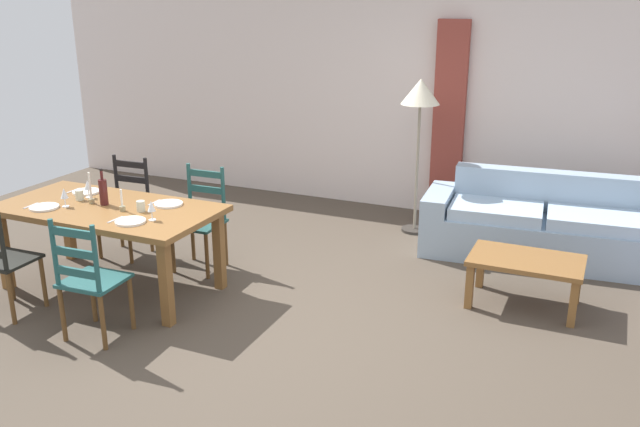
# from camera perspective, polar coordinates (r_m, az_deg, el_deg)

# --- Properties ---
(ground_plane) EXTENTS (9.60, 9.60, 0.02)m
(ground_plane) POSITION_cam_1_polar(r_m,az_deg,el_deg) (5.41, -3.72, -9.17)
(ground_plane) COLOR #4B4035
(wall_far) EXTENTS (9.60, 0.16, 2.70)m
(wall_far) POSITION_cam_1_polar(r_m,az_deg,el_deg) (7.95, 7.30, 9.98)
(wall_far) COLOR silver
(wall_far) RESTS_ON ground_plane
(curtain_panel_left) EXTENTS (0.35, 0.08, 2.20)m
(curtain_panel_left) POSITION_cam_1_polar(r_m,az_deg,el_deg) (7.72, 10.83, 7.67)
(curtain_panel_left) COLOR brown
(curtain_panel_left) RESTS_ON ground_plane
(dining_table) EXTENTS (1.90, 0.96, 0.75)m
(dining_table) POSITION_cam_1_polar(r_m,az_deg,el_deg) (6.00, -17.50, -0.22)
(dining_table) COLOR brown
(dining_table) RESTS_ON ground_plane
(dining_chair_near_left) EXTENTS (0.43, 0.41, 0.96)m
(dining_chair_near_left) POSITION_cam_1_polar(r_m,az_deg,el_deg) (5.88, -25.41, -3.49)
(dining_chair_near_left) COLOR black
(dining_chair_near_left) RESTS_ON ground_plane
(dining_chair_near_right) EXTENTS (0.44, 0.42, 0.96)m
(dining_chair_near_right) POSITION_cam_1_polar(r_m,az_deg,el_deg) (5.23, -18.94, -5.30)
(dining_chair_near_right) COLOR #205250
(dining_chair_near_right) RESTS_ON ground_plane
(dining_chair_far_left) EXTENTS (0.44, 0.42, 0.96)m
(dining_chair_far_left) POSITION_cam_1_polar(r_m,az_deg,el_deg) (6.84, -16.07, 0.53)
(dining_chair_far_left) COLOR black
(dining_chair_far_left) RESTS_ON ground_plane
(dining_chair_far_right) EXTENTS (0.43, 0.42, 0.96)m
(dining_chair_far_right) POSITION_cam_1_polar(r_m,az_deg,el_deg) (6.33, -10.03, -0.45)
(dining_chair_far_right) COLOR #23514D
(dining_chair_far_right) RESTS_ON ground_plane
(dinner_plate_near_left) EXTENTS (0.24, 0.24, 0.02)m
(dinner_plate_near_left) POSITION_cam_1_polar(r_m,az_deg,el_deg) (6.11, -22.30, 0.50)
(dinner_plate_near_left) COLOR white
(dinner_plate_near_left) RESTS_ON dining_table
(fork_near_left) EXTENTS (0.03, 0.17, 0.01)m
(fork_near_left) POSITION_cam_1_polar(r_m,az_deg,el_deg) (6.21, -23.26, 0.61)
(fork_near_left) COLOR silver
(fork_near_left) RESTS_ON dining_table
(dinner_plate_near_right) EXTENTS (0.24, 0.24, 0.02)m
(dinner_plate_near_right) POSITION_cam_1_polar(r_m,az_deg,el_deg) (5.51, -15.74, -0.64)
(dinner_plate_near_right) COLOR white
(dinner_plate_near_right) RESTS_ON dining_table
(fork_near_right) EXTENTS (0.02, 0.17, 0.01)m
(fork_near_right) POSITION_cam_1_polar(r_m,az_deg,el_deg) (5.60, -16.93, -0.50)
(fork_near_right) COLOR silver
(fork_near_right) RESTS_ON dining_table
(dinner_plate_far_left) EXTENTS (0.24, 0.24, 0.02)m
(dinner_plate_far_left) POSITION_cam_1_polar(r_m,az_deg,el_deg) (6.44, -19.16, 1.75)
(dinner_plate_far_left) COLOR white
(dinner_plate_far_left) RESTS_ON dining_table
(fork_far_left) EXTENTS (0.02, 0.17, 0.01)m
(fork_far_left) POSITION_cam_1_polar(r_m,az_deg,el_deg) (6.54, -20.13, 1.84)
(fork_far_left) COLOR silver
(fork_far_left) RESTS_ON dining_table
(dinner_plate_far_right) EXTENTS (0.24, 0.24, 0.02)m
(dinner_plate_far_right) POSITION_cam_1_polar(r_m,az_deg,el_deg) (5.88, -12.69, 0.80)
(dinner_plate_far_right) COLOR white
(dinner_plate_far_right) RESTS_ON dining_table
(fork_far_right) EXTENTS (0.02, 0.17, 0.01)m
(fork_far_right) POSITION_cam_1_polar(r_m,az_deg,el_deg) (5.97, -13.85, 0.91)
(fork_far_right) COLOR silver
(fork_far_right) RESTS_ON dining_table
(wine_bottle) EXTENTS (0.07, 0.07, 0.32)m
(wine_bottle) POSITION_cam_1_polar(r_m,az_deg,el_deg) (6.00, -17.87, 1.79)
(wine_bottle) COLOR #471919
(wine_bottle) RESTS_ON dining_table
(wine_glass_near_left) EXTENTS (0.06, 0.06, 0.16)m
(wine_glass_near_left) POSITION_cam_1_polar(r_m,az_deg,el_deg) (6.05, -20.83, 1.54)
(wine_glass_near_left) COLOR white
(wine_glass_near_left) RESTS_ON dining_table
(wine_glass_near_right) EXTENTS (0.06, 0.06, 0.16)m
(wine_glass_near_right) POSITION_cam_1_polar(r_m,az_deg,el_deg) (5.49, -14.08, 0.54)
(wine_glass_near_right) COLOR white
(wine_glass_near_right) RESTS_ON dining_table
(wine_glass_far_left) EXTENTS (0.06, 0.06, 0.16)m
(wine_glass_far_left) POSITION_cam_1_polar(r_m,az_deg,el_deg) (6.26, -19.05, 2.26)
(wine_glass_far_left) COLOR white
(wine_glass_far_left) RESTS_ON dining_table
(coffee_cup_primary) EXTENTS (0.07, 0.07, 0.09)m
(coffee_cup_primary) POSITION_cam_1_polar(r_m,az_deg,el_deg) (5.75, -14.94, 0.59)
(coffee_cup_primary) COLOR beige
(coffee_cup_primary) RESTS_ON dining_table
(coffee_cup_secondary) EXTENTS (0.07, 0.07, 0.09)m
(coffee_cup_secondary) POSITION_cam_1_polar(r_m,az_deg,el_deg) (6.22, -19.68, 1.47)
(coffee_cup_secondary) COLOR beige
(coffee_cup_secondary) RESTS_ON dining_table
(candle_tall) EXTENTS (0.05, 0.05, 0.27)m
(candle_tall) POSITION_cam_1_polar(r_m,az_deg,el_deg) (6.08, -18.81, 1.53)
(candle_tall) COLOR #998C66
(candle_tall) RESTS_ON dining_table
(candle_short) EXTENTS (0.05, 0.05, 0.18)m
(candle_short) POSITION_cam_1_polar(r_m,az_deg,el_deg) (5.80, -16.39, 0.68)
(candle_short) COLOR #998C66
(candle_short) RESTS_ON dining_table
(couch) EXTENTS (2.34, 0.99, 0.80)m
(couch) POSITION_cam_1_polar(r_m,az_deg,el_deg) (6.92, 18.38, -1.13)
(couch) COLOR #93A9BD
(couch) RESTS_ON ground_plane
(coffee_table) EXTENTS (0.90, 0.56, 0.42)m
(coffee_table) POSITION_cam_1_polar(r_m,az_deg,el_deg) (5.76, 17.03, -4.23)
(coffee_table) COLOR brown
(coffee_table) RESTS_ON ground_plane
(standing_lamp) EXTENTS (0.40, 0.40, 1.64)m
(standing_lamp) POSITION_cam_1_polar(r_m,az_deg,el_deg) (7.06, 8.48, 9.38)
(standing_lamp) COLOR #332D28
(standing_lamp) RESTS_ON ground_plane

